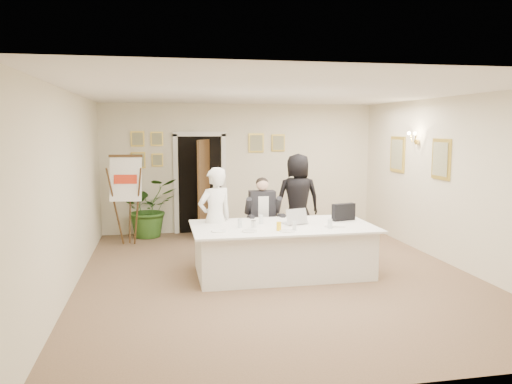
{
  "coord_description": "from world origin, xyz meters",
  "views": [
    {
      "loc": [
        -1.76,
        -7.37,
        2.28
      ],
      "look_at": [
        -0.21,
        0.6,
        1.23
      ],
      "focal_mm": 35.0,
      "sensor_mm": 36.0,
      "label": 1
    }
  ],
  "objects_px": {
    "seated_man": "(263,217)",
    "flip_chart": "(128,205)",
    "standing_man": "(215,219)",
    "standing_woman": "(298,199)",
    "potted_palm": "(149,208)",
    "oj_glass": "(279,226)",
    "conference_table": "(282,249)",
    "laptop": "(294,215)",
    "laptop_bag": "(343,212)",
    "paper_stack": "(335,225)",
    "steel_jug": "(253,224)"
  },
  "relations": [
    {
      "from": "seated_man",
      "to": "paper_stack",
      "type": "xyz_separation_m",
      "value": [
        0.86,
        -1.31,
        0.07
      ]
    },
    {
      "from": "potted_palm",
      "to": "flip_chart",
      "type": "bearing_deg",
      "value": -118.37
    },
    {
      "from": "steel_jug",
      "to": "flip_chart",
      "type": "bearing_deg",
      "value": 128.06
    },
    {
      "from": "standing_woman",
      "to": "oj_glass",
      "type": "distance_m",
      "value": 2.53
    },
    {
      "from": "laptop",
      "to": "laptop_bag",
      "type": "relative_size",
      "value": 0.95
    },
    {
      "from": "conference_table",
      "to": "paper_stack",
      "type": "height_order",
      "value": "paper_stack"
    },
    {
      "from": "oj_glass",
      "to": "steel_jug",
      "type": "bearing_deg",
      "value": 140.36
    },
    {
      "from": "standing_man",
      "to": "potted_palm",
      "type": "distance_m",
      "value": 2.92
    },
    {
      "from": "standing_woman",
      "to": "potted_palm",
      "type": "bearing_deg",
      "value": -20.94
    },
    {
      "from": "standing_man",
      "to": "standing_woman",
      "type": "bearing_deg",
      "value": -164.9
    },
    {
      "from": "laptop_bag",
      "to": "laptop",
      "type": "bearing_deg",
      "value": 173.56
    },
    {
      "from": "flip_chart",
      "to": "laptop_bag",
      "type": "height_order",
      "value": "flip_chart"
    },
    {
      "from": "flip_chart",
      "to": "laptop_bag",
      "type": "distance_m",
      "value": 4.21
    },
    {
      "from": "standing_woman",
      "to": "potted_palm",
      "type": "relative_size",
      "value": 1.44
    },
    {
      "from": "conference_table",
      "to": "oj_glass",
      "type": "bearing_deg",
      "value": -111.6
    },
    {
      "from": "conference_table",
      "to": "laptop_bag",
      "type": "distance_m",
      "value": 1.22
    },
    {
      "from": "seated_man",
      "to": "standing_man",
      "type": "relative_size",
      "value": 0.86
    },
    {
      "from": "paper_stack",
      "to": "laptop_bag",
      "type": "bearing_deg",
      "value": 55.14
    },
    {
      "from": "potted_palm",
      "to": "oj_glass",
      "type": "relative_size",
      "value": 9.55
    },
    {
      "from": "flip_chart",
      "to": "steel_jug",
      "type": "height_order",
      "value": "flip_chart"
    },
    {
      "from": "seated_man",
      "to": "flip_chart",
      "type": "distance_m",
      "value": 2.76
    },
    {
      "from": "standing_man",
      "to": "laptop_bag",
      "type": "relative_size",
      "value": 4.2
    },
    {
      "from": "potted_palm",
      "to": "paper_stack",
      "type": "relative_size",
      "value": 4.06
    },
    {
      "from": "conference_table",
      "to": "standing_man",
      "type": "bearing_deg",
      "value": 155.49
    },
    {
      "from": "potted_palm",
      "to": "laptop",
      "type": "xyz_separation_m",
      "value": [
        2.32,
        -3.06,
        0.29
      ]
    },
    {
      "from": "laptop_bag",
      "to": "paper_stack",
      "type": "distance_m",
      "value": 0.56
    },
    {
      "from": "flip_chart",
      "to": "laptop_bag",
      "type": "xyz_separation_m",
      "value": [
        3.57,
        -2.23,
        0.11
      ]
    },
    {
      "from": "seated_man",
      "to": "standing_man",
      "type": "height_order",
      "value": "standing_man"
    },
    {
      "from": "seated_man",
      "to": "steel_jug",
      "type": "distance_m",
      "value": 1.25
    },
    {
      "from": "conference_table",
      "to": "standing_man",
      "type": "height_order",
      "value": "standing_man"
    },
    {
      "from": "standing_man",
      "to": "paper_stack",
      "type": "height_order",
      "value": "standing_man"
    },
    {
      "from": "conference_table",
      "to": "seated_man",
      "type": "distance_m",
      "value": 1.12
    },
    {
      "from": "conference_table",
      "to": "steel_jug",
      "type": "distance_m",
      "value": 0.66
    },
    {
      "from": "flip_chart",
      "to": "laptop_bag",
      "type": "relative_size",
      "value": 4.38
    },
    {
      "from": "laptop_bag",
      "to": "potted_palm",
      "type": "bearing_deg",
      "value": 123.16
    },
    {
      "from": "laptop",
      "to": "steel_jug",
      "type": "bearing_deg",
      "value": -179.96
    },
    {
      "from": "flip_chart",
      "to": "oj_glass",
      "type": "xyz_separation_m",
      "value": [
        2.33,
        -2.83,
        0.04
      ]
    },
    {
      "from": "flip_chart",
      "to": "seated_man",
      "type": "bearing_deg",
      "value": -29.84
    },
    {
      "from": "flip_chart",
      "to": "potted_palm",
      "type": "distance_m",
      "value": 0.83
    },
    {
      "from": "conference_table",
      "to": "paper_stack",
      "type": "xyz_separation_m",
      "value": [
        0.77,
        -0.24,
        0.4
      ]
    },
    {
      "from": "oj_glass",
      "to": "steel_jug",
      "type": "height_order",
      "value": "oj_glass"
    },
    {
      "from": "standing_man",
      "to": "potted_palm",
      "type": "height_order",
      "value": "standing_man"
    },
    {
      "from": "flip_chart",
      "to": "potted_palm",
      "type": "bearing_deg",
      "value": 61.63
    },
    {
      "from": "conference_table",
      "to": "oj_glass",
      "type": "distance_m",
      "value": 0.61
    },
    {
      "from": "oj_glass",
      "to": "flip_chart",
      "type": "bearing_deg",
      "value": 129.49
    },
    {
      "from": "potted_palm",
      "to": "laptop",
      "type": "distance_m",
      "value": 3.85
    },
    {
      "from": "seated_man",
      "to": "flip_chart",
      "type": "bearing_deg",
      "value": 161.89
    },
    {
      "from": "potted_palm",
      "to": "steel_jug",
      "type": "bearing_deg",
      "value": -63.67
    },
    {
      "from": "seated_man",
      "to": "paper_stack",
      "type": "distance_m",
      "value": 1.57
    },
    {
      "from": "standing_man",
      "to": "standing_woman",
      "type": "height_order",
      "value": "standing_woman"
    }
  ]
}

